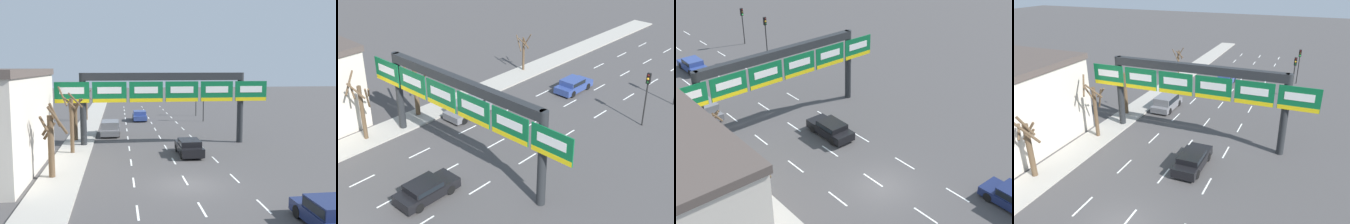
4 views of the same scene
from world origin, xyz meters
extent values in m
cube|color=#A8A399|center=(-8.00, 0.00, 0.07)|extent=(2.80, 110.00, 0.15)
cube|color=white|center=(-3.30, 1.00, 0.01)|extent=(0.12, 2.00, 0.01)
cube|color=white|center=(-3.30, 6.00, 0.01)|extent=(0.12, 2.00, 0.01)
cube|color=white|center=(-3.30, 11.00, 0.01)|extent=(0.12, 2.00, 0.01)
cube|color=white|center=(-3.30, 16.00, 0.01)|extent=(0.12, 2.00, 0.01)
cube|color=white|center=(-3.30, 21.00, 0.01)|extent=(0.12, 2.00, 0.01)
cube|color=white|center=(-3.30, 26.00, 0.01)|extent=(0.12, 2.00, 0.01)
cube|color=white|center=(-3.30, 31.00, 0.01)|extent=(0.12, 2.00, 0.01)
cube|color=white|center=(-3.30, 36.00, 0.01)|extent=(0.12, 2.00, 0.01)
cube|color=white|center=(-3.30, 41.00, 0.01)|extent=(0.12, 2.00, 0.01)
cube|color=white|center=(-3.30, 46.00, 0.01)|extent=(0.12, 2.00, 0.01)
cube|color=white|center=(0.00, 1.00, 0.01)|extent=(0.12, 2.00, 0.01)
cube|color=white|center=(0.00, 6.00, 0.01)|extent=(0.12, 2.00, 0.01)
cube|color=white|center=(0.00, 11.00, 0.01)|extent=(0.12, 2.00, 0.01)
cube|color=white|center=(0.00, 16.00, 0.01)|extent=(0.12, 2.00, 0.01)
cube|color=white|center=(0.00, 21.00, 0.01)|extent=(0.12, 2.00, 0.01)
cube|color=white|center=(0.00, 26.00, 0.01)|extent=(0.12, 2.00, 0.01)
cube|color=white|center=(0.00, 31.00, 0.01)|extent=(0.12, 2.00, 0.01)
cube|color=white|center=(0.00, 36.00, 0.01)|extent=(0.12, 2.00, 0.01)
cube|color=white|center=(0.00, 41.00, 0.01)|extent=(0.12, 2.00, 0.01)
cube|color=white|center=(0.00, 46.00, 0.01)|extent=(0.12, 2.00, 0.01)
cube|color=white|center=(3.30, 6.00, 0.01)|extent=(0.12, 2.00, 0.01)
cube|color=white|center=(3.30, 11.00, 0.01)|extent=(0.12, 2.00, 0.01)
cube|color=white|center=(3.30, 16.00, 0.01)|extent=(0.12, 2.00, 0.01)
cube|color=white|center=(3.30, 21.00, 0.01)|extent=(0.12, 2.00, 0.01)
cube|color=white|center=(3.30, 26.00, 0.01)|extent=(0.12, 2.00, 0.01)
cube|color=white|center=(3.30, 31.00, 0.01)|extent=(0.12, 2.00, 0.01)
cube|color=white|center=(3.30, 36.00, 0.01)|extent=(0.12, 2.00, 0.01)
cube|color=white|center=(3.30, 41.00, 0.01)|extent=(0.12, 2.00, 0.01)
cube|color=white|center=(3.30, 46.00, 0.01)|extent=(0.12, 2.00, 0.01)
cylinder|color=#232628|center=(-7.40, 12.49, 3.36)|extent=(0.59, 0.59, 6.73)
cylinder|color=#232628|center=(7.40, 12.49, 3.36)|extent=(0.59, 0.59, 6.73)
cube|color=#232628|center=(0.00, 12.49, 6.38)|extent=(14.80, 0.60, 0.70)
cube|color=#0C6033|center=(-8.31, 12.15, 4.99)|extent=(3.07, 0.08, 1.87)
cube|color=white|center=(-8.31, 12.10, 5.16)|extent=(2.15, 0.02, 0.60)
cube|color=yellow|center=(-8.31, 12.10, 4.22)|extent=(3.01, 0.02, 0.34)
cube|color=#0C6033|center=(-4.99, 12.15, 4.99)|extent=(3.07, 0.08, 1.87)
cube|color=white|center=(-4.99, 12.10, 5.16)|extent=(2.15, 0.02, 0.60)
cube|color=yellow|center=(-4.99, 12.10, 4.22)|extent=(3.01, 0.02, 0.34)
cube|color=#0C6033|center=(-1.66, 12.15, 4.99)|extent=(3.07, 0.08, 1.87)
cube|color=white|center=(-1.66, 12.10, 5.16)|extent=(2.15, 0.02, 0.60)
cube|color=yellow|center=(-1.66, 12.10, 4.22)|extent=(3.01, 0.02, 0.34)
cube|color=#0C6033|center=(1.66, 12.15, 4.99)|extent=(3.07, 0.08, 1.87)
cube|color=white|center=(1.66, 12.10, 5.16)|extent=(2.15, 0.02, 0.60)
cube|color=yellow|center=(1.66, 12.10, 4.22)|extent=(3.01, 0.02, 0.34)
cube|color=#0C6033|center=(4.99, 12.15, 4.99)|extent=(3.07, 0.08, 1.87)
cube|color=white|center=(4.99, 12.10, 5.16)|extent=(2.15, 0.02, 0.60)
cube|color=yellow|center=(4.99, 12.10, 4.22)|extent=(3.01, 0.02, 0.34)
cube|color=#0C6033|center=(8.31, 12.15, 4.99)|extent=(3.07, 0.08, 1.87)
cube|color=white|center=(8.31, 12.10, 5.16)|extent=(2.15, 0.02, 0.60)
cube|color=yellow|center=(8.31, 12.10, 4.22)|extent=(3.01, 0.02, 0.34)
cube|color=slate|center=(-5.11, 17.78, 0.49)|extent=(1.92, 4.19, 0.59)
cube|color=slate|center=(-5.11, 17.73, 1.17)|extent=(1.77, 2.93, 0.76)
cube|color=black|center=(-5.11, 17.73, 1.17)|extent=(1.80, 2.70, 0.55)
cylinder|color=black|center=(-5.99, 19.03, 0.33)|extent=(0.22, 0.66, 0.66)
cylinder|color=black|center=(-4.24, 19.03, 0.33)|extent=(0.22, 0.66, 0.66)
cylinder|color=black|center=(-5.99, 16.52, 0.33)|extent=(0.22, 0.66, 0.66)
cylinder|color=black|center=(-4.24, 16.52, 0.33)|extent=(0.22, 0.66, 0.66)
cube|color=black|center=(1.55, 7.92, 0.55)|extent=(1.78, 4.34, 0.69)
cube|color=black|center=(1.55, 7.66, 1.11)|extent=(1.64, 2.26, 0.43)
cube|color=black|center=(1.55, 7.66, 1.11)|extent=(1.67, 2.08, 0.31)
cylinder|color=black|center=(0.75, 9.22, 0.33)|extent=(0.22, 0.66, 0.66)
cylinder|color=black|center=(2.35, 9.22, 0.33)|extent=(0.22, 0.66, 0.66)
cylinder|color=black|center=(0.75, 6.61, 0.33)|extent=(0.22, 0.66, 0.66)
cylinder|color=black|center=(2.35, 6.61, 0.33)|extent=(0.22, 0.66, 0.66)
cube|color=navy|center=(-1.41, 28.50, 0.51)|extent=(1.78, 4.14, 0.62)
cube|color=navy|center=(-1.41, 28.25, 1.09)|extent=(1.64, 2.15, 0.53)
cube|color=black|center=(-1.41, 28.25, 1.09)|extent=(1.68, 1.98, 0.38)
cylinder|color=black|center=(-2.21, 29.74, 0.33)|extent=(0.22, 0.66, 0.66)
cylinder|color=black|center=(-0.60, 29.74, 0.33)|extent=(0.22, 0.66, 0.66)
cylinder|color=black|center=(-2.21, 27.26, 0.33)|extent=(0.22, 0.66, 0.66)
cylinder|color=black|center=(-0.60, 27.26, 0.33)|extent=(0.22, 0.66, 0.66)
cylinder|color=black|center=(7.03, 26.63, 1.94)|extent=(0.12, 0.12, 3.87)
cube|color=black|center=(7.03, 26.63, 4.32)|extent=(0.30, 0.24, 0.90)
sphere|color=#3D0E0C|center=(7.03, 26.50, 4.62)|extent=(0.20, 0.20, 0.20)
sphere|color=gold|center=(7.03, 26.50, 4.32)|extent=(0.20, 0.20, 0.20)
sphere|color=#0E3515|center=(7.03, 26.50, 4.02)|extent=(0.20, 0.20, 0.20)
cylinder|color=black|center=(7.20, 32.30, 1.82)|extent=(0.12, 0.12, 3.64)
cube|color=black|center=(7.20, 32.30, 4.09)|extent=(0.30, 0.24, 0.90)
sphere|color=#3D0E0C|center=(7.20, 32.17, 4.39)|extent=(0.20, 0.20, 0.20)
sphere|color=#412F0C|center=(7.20, 32.17, 4.09)|extent=(0.20, 0.20, 0.20)
sphere|color=green|center=(7.20, 32.17, 3.79)|extent=(0.20, 0.20, 0.20)
cylinder|color=brown|center=(-8.05, 9.36, 2.42)|extent=(0.33, 0.33, 4.55)
cylinder|color=brown|center=(-7.65, 8.88, 4.57)|extent=(1.14, 0.98, 1.32)
cylinder|color=brown|center=(-7.74, 9.77, 3.65)|extent=(1.01, 0.83, 2.02)
cylinder|color=brown|center=(-8.67, 8.96, 4.91)|extent=(0.98, 1.40, 1.55)
cylinder|color=brown|center=(-7.74, 9.95, 4.06)|extent=(1.32, 0.80, 1.22)
cylinder|color=brown|center=(-8.20, 8.85, 4.43)|extent=(1.15, 0.46, 1.03)
cylinder|color=brown|center=(-8.51, 29.12, 1.90)|extent=(0.25, 0.25, 3.51)
cylinder|color=brown|center=(-8.50, 29.67, 3.29)|extent=(1.18, 0.15, 1.71)
cylinder|color=brown|center=(-8.17, 28.74, 3.36)|extent=(0.90, 0.82, 1.08)
cylinder|color=brown|center=(-8.74, 28.61, 3.23)|extent=(1.16, 0.59, 1.54)
cylinder|color=brown|center=(-8.17, 29.04, 3.27)|extent=(0.30, 0.81, 1.45)
cylinder|color=brown|center=(-8.39, 14.82, 2.30)|extent=(0.41, 0.41, 4.30)
cylinder|color=brown|center=(-8.10, 15.63, 3.64)|extent=(1.78, 0.78, 1.40)
cylinder|color=brown|center=(-8.86, 14.72, 3.32)|extent=(0.41, 1.10, 0.88)
cylinder|color=brown|center=(-8.78, 14.17, 4.43)|extent=(1.48, 0.99, 1.22)
cylinder|color=brown|center=(-8.53, 2.38, 2.17)|extent=(0.40, 0.40, 4.05)
cylinder|color=brown|center=(-8.67, 2.71, 3.12)|extent=(0.86, 0.49, 1.14)
cylinder|color=brown|center=(-8.18, 2.14, 4.24)|extent=(0.73, 0.93, 1.61)
cylinder|color=brown|center=(-7.99, 1.91, 3.92)|extent=(1.17, 1.31, 1.95)
cylinder|color=brown|center=(-8.71, 2.75, 3.49)|extent=(0.95, 0.59, 1.35)
cylinder|color=brown|center=(-8.89, 2.10, 3.69)|extent=(0.79, 0.91, 0.93)
camera|label=1|loc=(-4.13, -22.04, 7.27)|focal=40.00mm
camera|label=2|loc=(22.30, -6.88, 19.01)|focal=50.00mm
camera|label=3|loc=(-19.19, -18.63, 20.28)|focal=50.00mm
camera|label=4|loc=(8.81, -12.09, 13.56)|focal=35.00mm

